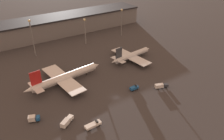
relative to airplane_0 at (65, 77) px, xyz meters
name	(u,v)px	position (x,y,z in m)	size (l,w,h in m)	color
ground	(116,98)	(16.45, -28.09, -3.69)	(600.00, 600.00, 0.00)	#383538
terminal_building	(46,27)	(16.45, 78.96, 4.38)	(182.11, 26.38, 16.05)	slate
airplane_0	(65,77)	(0.00, 0.00, 0.00)	(48.45, 37.22, 13.64)	silver
airplane_1	(131,56)	(50.05, 1.93, -0.38)	(36.36, 33.01, 12.30)	silver
service_vehicle_0	(93,125)	(-3.99, -39.99, -2.43)	(7.61, 2.68, 2.67)	white
service_vehicle_1	(67,121)	(-13.00, -32.05, -1.98)	(7.57, 6.06, 2.99)	white
service_vehicle_2	(161,86)	(42.21, -34.74, -2.08)	(7.96, 4.48, 2.79)	#282D38
service_vehicle_3	(34,118)	(-24.64, -21.84, -2.02)	(5.54, 4.19, 2.97)	#195199
service_vehicle_4	(134,88)	(28.84, -27.68, -2.35)	(4.99, 2.28, 2.85)	#195199
lamp_post_1	(32,34)	(-3.63, 44.70, 13.28)	(1.80, 1.80, 26.94)	slate
lamp_post_2	(85,28)	(37.08, 44.70, 9.90)	(1.80, 1.80, 20.85)	slate
lamp_post_3	(122,19)	(72.31, 44.70, 11.25)	(1.80, 1.80, 23.27)	slate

